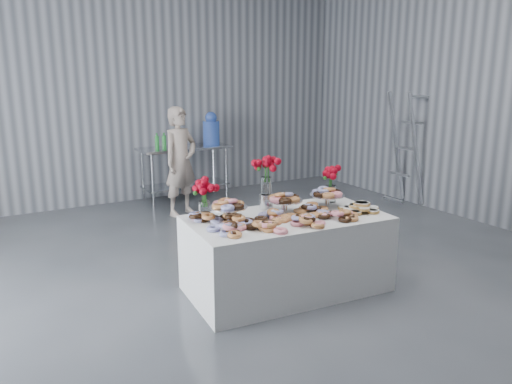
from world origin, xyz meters
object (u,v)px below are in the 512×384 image
Objects in this scene: display_table at (287,254)px; prep_table at (185,163)px; water_jug at (211,130)px; stepladder at (406,149)px; person at (181,161)px.

prep_table reaches higher than display_table.
water_jug is 0.30× the size of stepladder.
person is at bearing 87.45° from display_table.
stepladder reaches higher than person.
stepladder is at bearing 27.15° from display_table.
water_jug reaches higher than display_table.
prep_table is at bearing 43.30° from person.
stepladder reaches higher than display_table.
water_jug is 0.34× the size of person.
stepladder is at bearing -41.12° from water_jug.
prep_table is 2.71× the size of water_jug.
prep_table is 0.82× the size of stepladder.
stepladder is at bearing -35.86° from prep_table.
stepladder is (3.30, -1.29, 0.11)m from person.
stepladder is at bearing -42.21° from person.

